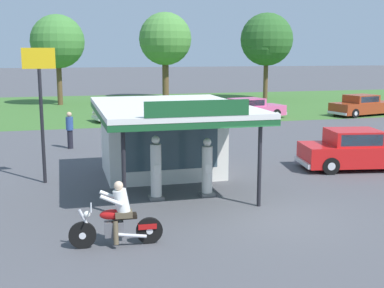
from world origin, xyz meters
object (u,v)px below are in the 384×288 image
object	(u,v)px
parked_car_back_row_far_left	(248,109)
bystander_chatting_near_pumps	(70,129)
gas_pump_offside	(207,170)
parked_car_back_row_left	(362,106)
motorcycle_with_rider	(118,219)
parked_car_back_row_right	(134,111)
featured_classic_sedan	(362,151)
roadside_pole_sign	(40,92)
gas_pump_nearside	(156,170)

from	to	relation	value
parked_car_back_row_far_left	bystander_chatting_near_pumps	size ratio (longest dim) A/B	3.22
gas_pump_offside	parked_car_back_row_left	bearing A→B (deg)	45.50
motorcycle_with_rider	parked_car_back_row_right	distance (m)	22.55
parked_car_back_row_right	featured_classic_sedan	bearing A→B (deg)	-68.22
parked_car_back_row_left	bystander_chatting_near_pumps	bearing A→B (deg)	-159.48
motorcycle_with_rider	featured_classic_sedan	size ratio (longest dim) A/B	0.42
gas_pump_offside	parked_car_back_row_left	xyz separation A→B (m)	(16.94, 17.24, -0.16)
parked_car_back_row_far_left	roadside_pole_sign	size ratio (longest dim) A/B	1.21
gas_pump_offside	parked_car_back_row_right	world-z (taller)	gas_pump_offside
featured_classic_sedan	motorcycle_with_rider	bearing A→B (deg)	-151.08
parked_car_back_row_far_left	roadside_pole_sign	xyz separation A→B (m)	(-13.27, -14.68, 2.55)
roadside_pole_sign	parked_car_back_row_left	bearing A→B (deg)	32.90
parked_car_back_row_far_left	parked_car_back_row_left	xyz separation A→B (m)	(8.75, -0.44, 0.04)
parked_car_back_row_far_left	parked_car_back_row_left	distance (m)	8.76
featured_classic_sedan	roadside_pole_sign	world-z (taller)	roadside_pole_sign
parked_car_back_row_far_left	bystander_chatting_near_pumps	distance (m)	14.81
parked_car_back_row_right	parked_car_back_row_left	bearing A→B (deg)	-5.06
motorcycle_with_rider	roadside_pole_sign	xyz separation A→B (m)	(-1.83, 6.54, 2.55)
parked_car_back_row_left	roadside_pole_sign	size ratio (longest dim) A/B	1.14
featured_classic_sedan	parked_car_back_row_right	xyz separation A→B (m)	(-6.63, 16.60, -0.04)
motorcycle_with_rider	parked_car_back_row_right	size ratio (longest dim) A/B	0.40
parked_car_back_row_far_left	roadside_pole_sign	distance (m)	19.96
parked_car_back_row_right	motorcycle_with_rider	bearing A→B (deg)	-99.20
featured_classic_sedan	parked_car_back_row_left	bearing A→B (deg)	56.67
parked_car_back_row_far_left	parked_car_back_row_right	xyz separation A→B (m)	(-7.84, 1.03, 0.01)
motorcycle_with_rider	bystander_chatting_near_pumps	bearing A→B (deg)	93.61
gas_pump_offside	bystander_chatting_near_pumps	distance (m)	10.22
gas_pump_nearside	parked_car_back_row_left	distance (m)	25.36
motorcycle_with_rider	parked_car_back_row_far_left	world-z (taller)	motorcycle_with_rider
bystander_chatting_near_pumps	parked_car_back_row_far_left	bearing A→B (deg)	34.10
motorcycle_with_rider	parked_car_back_row_left	size ratio (longest dim) A/B	0.41
gas_pump_nearside	parked_car_back_row_left	xyz separation A→B (m)	(18.60, 17.24, -0.23)
gas_pump_nearside	featured_classic_sedan	size ratio (longest dim) A/B	0.38
motorcycle_with_rider	parked_car_back_row_far_left	distance (m)	24.11
bystander_chatting_near_pumps	parked_car_back_row_left	bearing A→B (deg)	20.52
motorcycle_with_rider	featured_classic_sedan	xyz separation A→B (m)	(10.24, 5.66, 0.05)
featured_classic_sedan	roadside_pole_sign	size ratio (longest dim) A/B	1.12
roadside_pole_sign	parked_car_back_row_right	bearing A→B (deg)	70.91
gas_pump_nearside	bystander_chatting_near_pumps	xyz separation A→B (m)	(-2.41, 9.38, 0.01)
featured_classic_sedan	parked_car_back_row_far_left	size ratio (longest dim) A/B	0.92
gas_pump_nearside	parked_car_back_row_left	world-z (taller)	gas_pump_nearside
parked_car_back_row_right	parked_car_back_row_left	world-z (taller)	parked_car_back_row_left
gas_pump_offside	bystander_chatting_near_pumps	size ratio (longest dim) A/B	1.06
gas_pump_offside	parked_car_back_row_far_left	distance (m)	19.48
gas_pump_offside	motorcycle_with_rider	size ratio (longest dim) A/B	0.85
gas_pump_offside	parked_car_back_row_far_left	size ratio (longest dim) A/B	0.33
parked_car_back_row_right	parked_car_back_row_left	size ratio (longest dim) A/B	1.04
featured_classic_sedan	gas_pump_nearside	bearing A→B (deg)	-166.30
parked_car_back_row_far_left	motorcycle_with_rider	bearing A→B (deg)	-118.33
parked_car_back_row_far_left	bystander_chatting_near_pumps	xyz separation A→B (m)	(-12.26, -8.30, 0.29)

